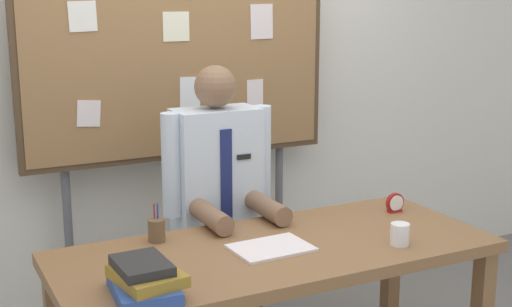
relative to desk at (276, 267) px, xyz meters
name	(u,v)px	position (x,y,z in m)	size (l,w,h in m)	color
back_wall	(166,68)	(0.00, 1.26, 0.69)	(6.40, 0.08, 2.70)	silver
desk	(276,267)	(0.00, 0.00, 0.00)	(1.79, 0.75, 0.74)	brown
person	(218,224)	(0.00, 0.58, 0.01)	(0.55, 0.56, 1.42)	#2D2D33
bulletin_board	(180,67)	(0.00, 1.05, 0.72)	(1.66, 0.09, 1.90)	#4C3823
book_stack	(144,280)	(-0.62, -0.22, 0.14)	(0.24, 0.32, 0.12)	#2D4C99
open_notebook	(271,248)	(-0.03, -0.02, 0.09)	(0.31, 0.23, 0.01)	silver
desk_clock	(395,204)	(0.72, 0.16, 0.13)	(0.09, 0.04, 0.09)	maroon
coffee_mug	(400,234)	(0.46, -0.21, 0.13)	(0.08, 0.08, 0.09)	white
pen_holder	(156,230)	(-0.41, 0.27, 0.14)	(0.07, 0.07, 0.16)	brown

